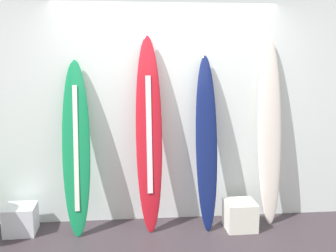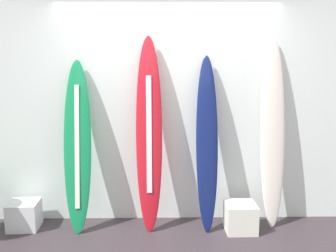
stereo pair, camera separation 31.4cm
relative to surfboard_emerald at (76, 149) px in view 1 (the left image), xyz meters
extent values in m
cube|color=white|center=(0.99, 0.35, 0.47)|extent=(7.20, 0.20, 2.80)
ellipsoid|color=#14804A|center=(0.00, 0.00, 0.02)|extent=(0.32, 0.44, 1.88)
cube|color=silver|center=(0.00, -0.02, 0.02)|extent=(0.07, 0.28, 1.32)
cone|color=black|center=(0.00, -0.12, -0.76)|extent=(0.07, 0.09, 0.11)
ellipsoid|color=red|center=(0.79, 0.01, 0.15)|extent=(0.30, 0.40, 2.14)
cube|color=white|center=(0.79, -0.02, 0.15)|extent=(0.06, 0.21, 1.26)
ellipsoid|color=#101B4F|center=(1.42, 0.00, 0.04)|extent=(0.24, 0.42, 1.93)
cone|color=black|center=(1.42, -0.11, -0.76)|extent=(0.07, 0.09, 0.11)
ellipsoid|color=silver|center=(2.17, 0.07, 0.14)|extent=(0.30, 0.32, 2.14)
cone|color=black|center=(2.17, 0.01, -0.74)|extent=(0.07, 0.08, 0.11)
cube|color=white|center=(1.80, -0.12, -0.77)|extent=(0.34, 0.34, 0.32)
cube|color=silver|center=(-0.63, -0.01, -0.77)|extent=(0.34, 0.34, 0.31)
camera|label=1|loc=(0.61, -4.16, 0.96)|focal=41.57mm
camera|label=2|loc=(0.92, -4.18, 0.96)|focal=41.57mm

